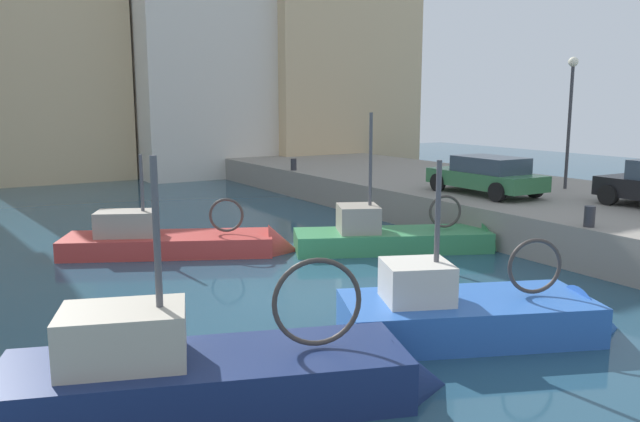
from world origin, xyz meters
name	(u,v)px	position (x,y,z in m)	size (l,w,h in m)	color
water_surface	(308,295)	(0.00, 0.00, 0.00)	(80.00, 80.00, 0.00)	navy
quay_wall	(615,222)	(11.50, 0.00, 0.60)	(9.00, 56.00, 1.20)	gray
fishing_boat_navy	(227,397)	(-3.76, -4.04, 0.13)	(6.85, 3.82, 4.53)	navy
fishing_boat_blue	(484,331)	(1.59, -3.98, 0.10)	(5.81, 3.88, 4.29)	#2D60B7
fishing_boat_red	(183,250)	(-1.12, 5.47, 0.10)	(6.90, 4.53, 3.75)	#BC3833
fishing_boat_green	(403,246)	(4.75, 2.44, 0.11)	(6.70, 4.23, 4.89)	#388951
parked_car_green	(486,175)	(9.32, 3.58, 1.89)	(2.04, 4.30, 1.34)	#387547
mooring_bollard_mid	(590,216)	(7.35, -2.00, 1.48)	(0.28, 0.28, 0.55)	#2D2D33
mooring_bollard_north	(294,164)	(7.35, 14.00, 1.48)	(0.28, 0.28, 0.55)	#2D2D33
quay_streetlamp	(571,101)	(13.00, 3.14, 4.45)	(0.36, 0.36, 4.83)	#38383D
waterfront_building_west	(210,15)	(7.82, 25.20, 9.57)	(10.47, 7.81, 19.11)	silver
waterfront_building_central	(320,34)	(15.51, 25.02, 8.87)	(10.50, 9.35, 17.69)	#D1B284
waterfront_building_east_mid	(44,57)	(-1.25, 28.28, 6.94)	(8.07, 9.11, 13.84)	#D1B284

